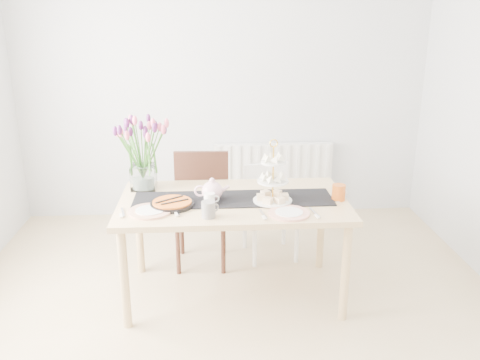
{
  "coord_description": "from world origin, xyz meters",
  "views": [
    {
      "loc": [
        -0.14,
        -2.73,
        2.01
      ],
      "look_at": [
        0.06,
        0.57,
        0.91
      ],
      "focal_mm": 38.0,
      "sensor_mm": 36.0,
      "label": 1
    }
  ],
  "objects": [
    {
      "name": "plate_left",
      "position": [
        -0.54,
        0.42,
        0.76
      ],
      "size": [
        0.34,
        0.34,
        0.01
      ],
      "primitive_type": "cylinder",
      "rotation": [
        0.0,
        0.0,
        0.24
      ],
      "color": "silver",
      "rests_on": "dining_table"
    },
    {
      "name": "chair_white",
      "position": [
        0.35,
        1.31,
        0.45
      ],
      "size": [
        0.45,
        0.45,
        0.78
      ],
      "rotation": [
        0.0,
        0.0,
        0.15
      ],
      "color": "white",
      "rests_on": "ground"
    },
    {
      "name": "tulip_vase",
      "position": [
        -0.64,
        0.9,
        1.11
      ],
      "size": [
        0.66,
        0.66,
        0.56
      ],
      "rotation": [
        0.0,
        0.0,
        0.17
      ],
      "color": "silver",
      "rests_on": "dining_table"
    },
    {
      "name": "cake_stand",
      "position": [
        0.29,
        0.55,
        0.86
      ],
      "size": [
        0.27,
        0.27,
        0.4
      ],
      "rotation": [
        0.0,
        0.0,
        -0.02
      ],
      "color": "gold",
      "rests_on": "dining_table"
    },
    {
      "name": "plate_right",
      "position": [
        0.37,
        0.33,
        0.76
      ],
      "size": [
        0.32,
        0.32,
        0.01
      ],
      "primitive_type": "cylinder",
      "rotation": [
        0.0,
        0.0,
        0.19
      ],
      "color": "white",
      "rests_on": "dining_table"
    },
    {
      "name": "chair_brown",
      "position": [
        -0.22,
        1.21,
        0.53
      ],
      "size": [
        0.47,
        0.47,
        0.91
      ],
      "rotation": [
        0.0,
        0.0,
        -0.04
      ],
      "color": "#361913",
      "rests_on": "ground"
    },
    {
      "name": "mug_orange",
      "position": [
        0.76,
        0.57,
        0.81
      ],
      "size": [
        0.12,
        0.12,
        0.11
      ],
      "primitive_type": "cylinder",
      "rotation": [
        0.0,
        0.0,
        1.13
      ],
      "color": "#CB5816",
      "rests_on": "dining_table"
    },
    {
      "name": "radiator",
      "position": [
        0.5,
        2.19,
        0.45
      ],
      "size": [
        1.2,
        0.08,
        0.6
      ],
      "primitive_type": "cube",
      "color": "white",
      "rests_on": "room_shell"
    },
    {
      "name": "room_shell",
      "position": [
        0.0,
        0.0,
        1.3
      ],
      "size": [
        4.5,
        4.5,
        4.5
      ],
      "color": "tan",
      "rests_on": "ground"
    },
    {
      "name": "tart_tin",
      "position": [
        -0.4,
        0.52,
        0.77
      ],
      "size": [
        0.3,
        0.3,
        0.04
      ],
      "rotation": [
        0.0,
        0.0,
        0.21
      ],
      "color": "black",
      "rests_on": "dining_table"
    },
    {
      "name": "table_runner",
      "position": [
        0.02,
        0.62,
        0.75
      ],
      "size": [
        1.4,
        0.35,
        0.01
      ],
      "primitive_type": "cube",
      "color": "black",
      "rests_on": "dining_table"
    },
    {
      "name": "dining_table",
      "position": [
        0.02,
        0.62,
        0.67
      ],
      "size": [
        1.6,
        0.9,
        0.75
      ],
      "color": "tan",
      "rests_on": "ground"
    },
    {
      "name": "cream_jug",
      "position": [
        0.75,
        0.57,
        0.79
      ],
      "size": [
        0.11,
        0.11,
        0.08
      ],
      "primitive_type": "cylinder",
      "rotation": [
        0.0,
        0.0,
        0.34
      ],
      "color": "white",
      "rests_on": "dining_table"
    },
    {
      "name": "teapot",
      "position": [
        -0.13,
        0.61,
        0.82
      ],
      "size": [
        0.24,
        0.2,
        0.16
      ],
      "primitive_type": null,
      "rotation": [
        0.0,
        0.0,
        -0.02
      ],
      "color": "white",
      "rests_on": "dining_table"
    },
    {
      "name": "mug_grey",
      "position": [
        -0.16,
        0.31,
        0.8
      ],
      "size": [
        0.12,
        0.12,
        0.11
      ],
      "primitive_type": "cylinder",
      "rotation": [
        0.0,
        0.0,
        0.58
      ],
      "color": "slate",
      "rests_on": "dining_table"
    },
    {
      "name": "mug_white",
      "position": [
        -0.15,
        0.51,
        0.8
      ],
      "size": [
        0.09,
        0.09,
        0.09
      ],
      "primitive_type": "cylinder",
      "rotation": [
        0.0,
        0.0,
        0.22
      ],
      "color": "white",
      "rests_on": "dining_table"
    }
  ]
}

